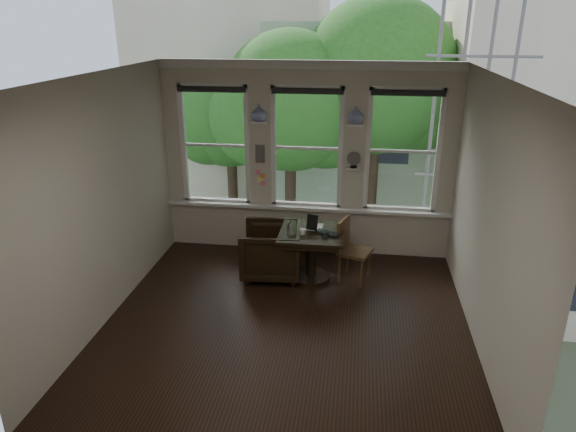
# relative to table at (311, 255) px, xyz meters

# --- Properties ---
(ground) EXTENTS (4.50, 4.50, 0.00)m
(ground) POSITION_rel_table_xyz_m (-0.19, -1.20, -0.38)
(ground) COLOR black
(ground) RESTS_ON ground
(ceiling) EXTENTS (4.50, 4.50, 0.00)m
(ceiling) POSITION_rel_table_xyz_m (-0.19, -1.20, 2.62)
(ceiling) COLOR silver
(ceiling) RESTS_ON ground
(wall_back) EXTENTS (4.50, 0.00, 4.50)m
(wall_back) POSITION_rel_table_xyz_m (-0.19, 1.05, 1.12)
(wall_back) COLOR beige
(wall_back) RESTS_ON ground
(wall_front) EXTENTS (4.50, 0.00, 4.50)m
(wall_front) POSITION_rel_table_xyz_m (-0.19, -3.45, 1.12)
(wall_front) COLOR beige
(wall_front) RESTS_ON ground
(wall_left) EXTENTS (0.00, 4.50, 4.50)m
(wall_left) POSITION_rel_table_xyz_m (-2.44, -1.20, 1.12)
(wall_left) COLOR beige
(wall_left) RESTS_ON ground
(wall_right) EXTENTS (0.00, 4.50, 4.50)m
(wall_right) POSITION_rel_table_xyz_m (2.06, -1.20, 1.12)
(wall_right) COLOR beige
(wall_right) RESTS_ON ground
(window_left) EXTENTS (1.10, 0.12, 1.90)m
(window_left) POSITION_rel_table_xyz_m (-1.64, 1.05, 1.32)
(window_left) COLOR white
(window_left) RESTS_ON ground
(window_center) EXTENTS (1.10, 0.12, 1.90)m
(window_center) POSITION_rel_table_xyz_m (-0.19, 1.05, 1.32)
(window_center) COLOR white
(window_center) RESTS_ON ground
(window_right) EXTENTS (1.10, 0.12, 1.90)m
(window_right) POSITION_rel_table_xyz_m (1.26, 1.05, 1.32)
(window_right) COLOR white
(window_right) RESTS_ON ground
(shelf_left) EXTENTS (0.26, 0.16, 0.03)m
(shelf_left) POSITION_rel_table_xyz_m (-0.92, 0.95, 1.73)
(shelf_left) COLOR white
(shelf_left) RESTS_ON ground
(shelf_right) EXTENTS (0.26, 0.16, 0.03)m
(shelf_right) POSITION_rel_table_xyz_m (0.53, 0.95, 1.73)
(shelf_right) COLOR white
(shelf_right) RESTS_ON ground
(intercom) EXTENTS (0.14, 0.06, 0.28)m
(intercom) POSITION_rel_table_xyz_m (-0.92, 0.98, 1.23)
(intercom) COLOR #59544F
(intercom) RESTS_ON ground
(sticky_notes) EXTENTS (0.16, 0.01, 0.24)m
(sticky_notes) POSITION_rel_table_xyz_m (-0.92, 0.99, 0.88)
(sticky_notes) COLOR pink
(sticky_notes) RESTS_ON ground
(desk_fan) EXTENTS (0.20, 0.20, 0.24)m
(desk_fan) POSITION_rel_table_xyz_m (0.53, 0.93, 1.16)
(desk_fan) COLOR #59544F
(desk_fan) RESTS_ON ground
(vase_left) EXTENTS (0.24, 0.24, 0.25)m
(vase_left) POSITION_rel_table_xyz_m (-0.92, 0.95, 1.86)
(vase_left) COLOR white
(vase_left) RESTS_ON shelf_left
(vase_right) EXTENTS (0.24, 0.24, 0.25)m
(vase_right) POSITION_rel_table_xyz_m (0.53, 0.95, 1.86)
(vase_right) COLOR white
(vase_right) RESTS_ON shelf_right
(table) EXTENTS (0.90, 0.90, 0.75)m
(table) POSITION_rel_table_xyz_m (0.00, 0.00, 0.00)
(table) COLOR black
(table) RESTS_ON ground
(armchair_left) EXTENTS (0.93, 0.91, 0.79)m
(armchair_left) POSITION_rel_table_xyz_m (-0.60, 0.03, 0.02)
(armchair_left) COLOR black
(armchair_left) RESTS_ON ground
(cushion_red) EXTENTS (0.45, 0.45, 0.06)m
(cushion_red) POSITION_rel_table_xyz_m (-0.60, 0.03, 0.08)
(cushion_red) COLOR maroon
(cushion_red) RESTS_ON armchair_left
(side_chair_right) EXTENTS (0.53, 0.53, 0.92)m
(side_chair_right) POSITION_rel_table_xyz_m (0.62, 0.05, 0.09)
(side_chair_right) COLOR #4F351C
(side_chair_right) RESTS_ON ground
(laptop) EXTENTS (0.42, 0.37, 0.03)m
(laptop) POSITION_rel_table_xyz_m (0.20, -0.11, 0.39)
(laptop) COLOR black
(laptop) RESTS_ON table
(mug) EXTENTS (0.10, 0.10, 0.08)m
(mug) POSITION_rel_table_xyz_m (-0.12, -0.13, 0.42)
(mug) COLOR white
(mug) RESTS_ON table
(drinking_glass) EXTENTS (0.12, 0.12, 0.09)m
(drinking_glass) POSITION_rel_table_xyz_m (0.19, -0.20, 0.42)
(drinking_glass) COLOR white
(drinking_glass) RESTS_ON table
(tablet) EXTENTS (0.17, 0.11, 0.22)m
(tablet) POSITION_rel_table_xyz_m (-0.00, 0.07, 0.48)
(tablet) COLOR black
(tablet) RESTS_ON table
(papers) EXTENTS (0.24, 0.31, 0.00)m
(papers) POSITION_rel_table_xyz_m (0.02, 0.17, 0.38)
(papers) COLOR silver
(papers) RESTS_ON table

